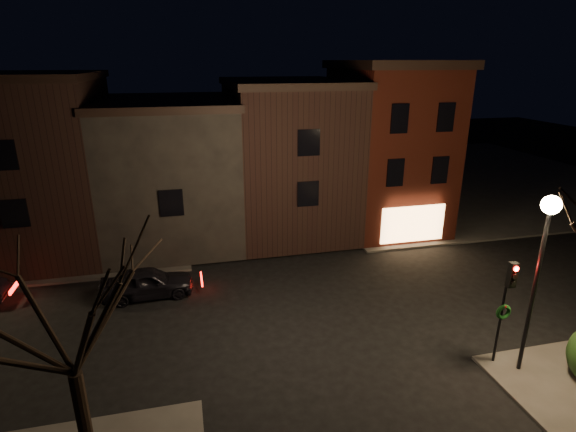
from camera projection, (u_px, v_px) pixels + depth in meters
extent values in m
plane|color=black|center=(308.00, 307.00, 20.36)|extent=(120.00, 120.00, 0.00)
cube|color=#2D2B28|center=(452.00, 176.00, 43.08)|extent=(30.00, 30.00, 0.12)
cube|color=#42130B|center=(388.00, 150.00, 29.15)|extent=(6.00, 8.00, 10.00)
cube|color=black|center=(394.00, 64.00, 27.43)|extent=(6.50, 8.50, 0.50)
cube|color=#FAB870|center=(413.00, 224.00, 26.64)|extent=(4.00, 0.12, 2.20)
cube|color=black|center=(287.00, 159.00, 28.82)|extent=(7.00, 10.00, 9.00)
cube|color=black|center=(287.00, 83.00, 27.28)|extent=(7.30, 10.30, 0.40)
cube|color=black|center=(172.00, 173.00, 27.41)|extent=(7.50, 10.00, 8.00)
cube|color=black|center=(165.00, 102.00, 26.03)|extent=(7.80, 10.30, 0.40)
cube|color=black|center=(40.00, 167.00, 25.59)|extent=(7.00, 10.00, 9.50)
cube|color=black|center=(23.00, 76.00, 23.96)|extent=(7.30, 10.30, 0.40)
cylinder|color=black|center=(533.00, 294.00, 15.17)|extent=(0.14, 0.14, 6.00)
sphere|color=#FFD18C|center=(551.00, 205.00, 14.13)|extent=(0.60, 0.60, 0.60)
cylinder|color=black|center=(501.00, 313.00, 15.92)|extent=(0.10, 0.10, 4.00)
cube|color=black|center=(512.00, 275.00, 15.23)|extent=(0.28, 0.22, 0.90)
cylinder|color=#FF0C07|center=(516.00, 269.00, 15.03)|extent=(0.18, 0.06, 0.18)
cylinder|color=black|center=(515.00, 276.00, 15.12)|extent=(0.18, 0.06, 0.18)
cylinder|color=black|center=(513.00, 284.00, 15.21)|extent=(0.18, 0.06, 0.18)
torus|color=#0C380F|center=(503.00, 312.00, 15.80)|extent=(0.58, 0.14, 0.58)
sphere|color=#990C0C|center=(505.00, 307.00, 15.71)|extent=(0.12, 0.12, 0.12)
cylinder|color=black|center=(84.00, 424.00, 11.63)|extent=(0.36, 0.36, 3.15)
imported|color=black|center=(147.00, 283.00, 21.10)|extent=(4.29, 1.89, 1.44)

